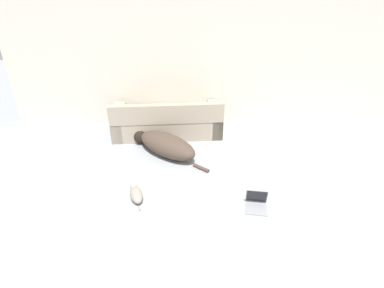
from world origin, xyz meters
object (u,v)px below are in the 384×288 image
at_px(couch, 167,122).
at_px(dog, 165,144).
at_px(laptop_open, 256,202).
at_px(cat, 136,194).

xyz_separation_m(couch, dog, (-0.00, -0.81, -0.06)).
height_order(couch, dog, couch).
bearing_deg(couch, laptop_open, 116.48).
relative_size(dog, cat, 2.59).
bearing_deg(cat, dog, -32.50).
distance_m(cat, laptop_open, 1.65).
relative_size(cat, laptop_open, 1.65).
distance_m(couch, laptop_open, 2.61).
relative_size(couch, cat, 3.95).
xyz_separation_m(couch, laptop_open, (1.30, -2.26, -0.17)).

